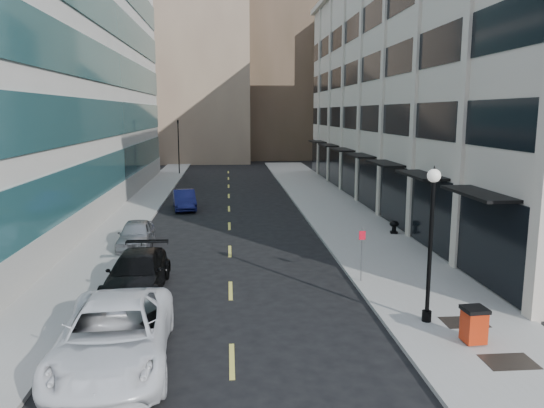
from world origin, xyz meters
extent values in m
plane|color=black|center=(0.00, 0.00, 0.00)|extent=(160.00, 160.00, 0.00)
cube|color=gray|center=(7.50, 20.00, 0.07)|extent=(5.00, 80.00, 0.15)
cube|color=gray|center=(-6.50, 20.00, 0.07)|extent=(3.00, 80.00, 0.15)
cube|color=#BCB09F|center=(17.00, 27.00, 9.00)|extent=(14.00, 46.00, 18.00)
cube|color=black|center=(10.02, 27.00, 2.00)|extent=(0.18, 46.00, 3.60)
cube|color=black|center=(10.03, 27.00, 6.50)|extent=(0.12, 46.00, 1.80)
cube|color=black|center=(10.03, 27.00, 10.00)|extent=(0.12, 46.00, 1.80)
cube|color=black|center=(10.03, 27.00, 13.50)|extent=(0.12, 46.00, 1.80)
cube|color=#BCB09F|center=(10.00, 10.00, 9.00)|extent=(0.35, 0.60, 18.00)
cube|color=#BCB09F|center=(10.00, 16.00, 9.00)|extent=(0.35, 0.60, 18.00)
cube|color=#BCB09F|center=(10.00, 22.00, 9.00)|extent=(0.35, 0.60, 18.00)
cube|color=#BCB09F|center=(10.00, 28.00, 9.00)|extent=(0.35, 0.60, 18.00)
cube|color=#BCB09F|center=(10.00, 34.00, 9.00)|extent=(0.35, 0.60, 18.00)
cube|color=#BCB09F|center=(10.00, 40.00, 9.00)|extent=(0.35, 0.60, 18.00)
cube|color=#BCB09F|center=(10.00, 46.00, 9.00)|extent=(0.35, 0.60, 18.00)
cube|color=black|center=(9.35, 7.00, 3.90)|extent=(1.30, 4.00, 0.12)
cube|color=black|center=(9.35, 13.00, 3.90)|extent=(1.30, 4.00, 0.12)
cube|color=black|center=(9.35, 19.00, 3.90)|extent=(1.30, 4.00, 0.12)
cube|color=black|center=(9.35, 25.00, 3.90)|extent=(1.30, 4.00, 0.12)
cube|color=black|center=(9.35, 31.00, 3.90)|extent=(1.30, 4.00, 0.12)
cube|color=black|center=(9.35, 37.00, 3.90)|extent=(1.30, 4.00, 0.12)
cube|color=black|center=(9.35, 43.00, 3.90)|extent=(1.30, 4.00, 0.12)
cube|color=gray|center=(-7.96, 27.00, 0.90)|extent=(0.20, 46.00, 1.80)
cube|color=#2B6165|center=(-7.97, 27.00, 3.00)|extent=(0.14, 45.60, 2.40)
cube|color=#2B6165|center=(-7.97, 27.00, 6.50)|extent=(0.14, 45.60, 2.40)
cube|color=#2B6165|center=(-7.97, 27.00, 10.00)|extent=(0.14, 45.60, 2.40)
cube|color=#2B6165|center=(-7.97, 27.00, 13.50)|extent=(0.14, 45.60, 2.40)
cube|color=#967E62|center=(-4.00, 68.00, 14.00)|extent=(14.00, 18.00, 28.00)
cube|color=brown|center=(8.00, 72.00, 17.00)|extent=(12.00, 16.00, 34.00)
cube|color=#967E62|center=(-14.00, 78.00, 11.00)|extent=(12.00, 14.00, 22.00)
cube|color=#BCB09F|center=(18.00, 66.00, 10.00)|extent=(10.00, 14.00, 20.00)
cube|color=black|center=(7.60, 1.00, 0.15)|extent=(1.40, 1.00, 0.01)
cube|color=black|center=(7.60, 3.80, 0.15)|extent=(1.40, 1.00, 0.01)
cube|color=#D8CC4C|center=(0.00, 2.00, 0.01)|extent=(0.15, 2.20, 0.01)
cube|color=#D8CC4C|center=(0.00, 8.00, 0.01)|extent=(0.15, 2.20, 0.01)
cube|color=#D8CC4C|center=(0.00, 14.00, 0.01)|extent=(0.15, 2.20, 0.01)
cube|color=#D8CC4C|center=(0.00, 20.00, 0.01)|extent=(0.15, 2.20, 0.01)
cube|color=#D8CC4C|center=(0.00, 26.00, 0.01)|extent=(0.15, 2.20, 0.01)
cube|color=#D8CC4C|center=(0.00, 32.00, 0.01)|extent=(0.15, 2.20, 0.01)
cube|color=#D8CC4C|center=(0.00, 38.00, 0.01)|extent=(0.15, 2.20, 0.01)
cube|color=#D8CC4C|center=(0.00, 44.00, 0.01)|extent=(0.15, 2.20, 0.01)
cube|color=#D8CC4C|center=(0.00, 50.00, 0.01)|extent=(0.15, 2.20, 0.01)
cylinder|color=black|center=(-5.50, 48.00, 3.00)|extent=(0.12, 0.12, 6.00)
imported|color=black|center=(-5.50, 48.00, 5.99)|extent=(0.66, 0.66, 1.98)
imported|color=white|center=(-3.20, 1.93, 0.89)|extent=(3.36, 6.61, 1.79)
imported|color=black|center=(-3.60, 8.13, 0.76)|extent=(2.23, 5.30, 1.53)
imported|color=gray|center=(-4.80, 15.08, 0.71)|extent=(1.80, 4.23, 1.42)
imported|color=#14174B|center=(-3.20, 26.04, 0.71)|extent=(2.06, 4.45, 1.41)
cube|color=#AF260B|center=(7.16, 2.26, 0.68)|extent=(0.64, 0.64, 0.97)
cube|color=black|center=(7.16, 2.26, 1.20)|extent=(0.72, 0.72, 0.12)
cylinder|color=black|center=(6.96, 2.58, 0.26)|extent=(0.06, 0.21, 0.21)
cylinder|color=black|center=(7.35, 2.58, 0.26)|extent=(0.06, 0.21, 0.21)
cylinder|color=black|center=(6.40, 4.00, 0.32)|extent=(0.31, 0.31, 0.35)
cylinder|color=black|center=(6.40, 4.00, 2.58)|extent=(0.14, 0.14, 4.47)
sphere|color=silver|center=(6.40, 4.00, 4.96)|extent=(0.43, 0.43, 0.43)
cone|color=black|center=(6.40, 4.00, 5.20)|extent=(0.12, 0.12, 0.17)
cylinder|color=slate|center=(5.30, 8.33, 1.26)|extent=(0.04, 0.04, 2.23)
cube|color=red|center=(5.30, 8.31, 2.05)|extent=(0.26, 0.04, 0.35)
cube|color=black|center=(9.30, 16.63, 0.21)|extent=(0.45, 0.45, 0.11)
cylinder|color=black|center=(9.30, 16.63, 0.43)|extent=(0.24, 0.24, 0.38)
ellipsoid|color=black|center=(9.30, 16.63, 0.70)|extent=(0.53, 0.53, 0.37)
camera|label=1|loc=(-0.03, -12.01, 6.91)|focal=35.00mm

